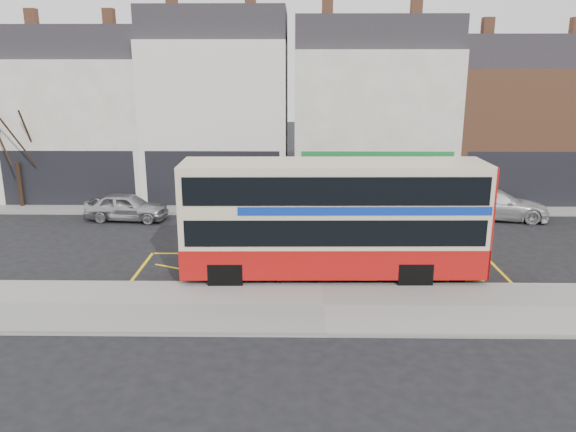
{
  "coord_description": "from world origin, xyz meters",
  "views": [
    {
      "loc": [
        -0.92,
        -19.25,
        7.74
      ],
      "look_at": [
        -1.23,
        2.0,
        1.99
      ],
      "focal_mm": 35.0,
      "sensor_mm": 36.0,
      "label": 1
    }
  ],
  "objects_px": {
    "car_white": "(495,204)",
    "street_tree_left": "(12,122)",
    "car_grey": "(300,205)",
    "car_silver": "(127,207)",
    "double_decker_bus": "(334,218)",
    "bus_stop_post": "(281,234)",
    "street_tree_right": "(402,140)"
  },
  "relations": [
    {
      "from": "double_decker_bus",
      "to": "car_grey",
      "type": "bearing_deg",
      "value": 97.0
    },
    {
      "from": "double_decker_bus",
      "to": "street_tree_right",
      "type": "relative_size",
      "value": 2.04
    },
    {
      "from": "car_silver",
      "to": "double_decker_bus",
      "type": "bearing_deg",
      "value": -122.85
    },
    {
      "from": "car_silver",
      "to": "car_white",
      "type": "bearing_deg",
      "value": -83.08
    },
    {
      "from": "street_tree_right",
      "to": "car_grey",
      "type": "bearing_deg",
      "value": -152.15
    },
    {
      "from": "street_tree_left",
      "to": "bus_stop_post",
      "type": "bearing_deg",
      "value": -37.35
    },
    {
      "from": "double_decker_bus",
      "to": "car_grey",
      "type": "height_order",
      "value": "double_decker_bus"
    },
    {
      "from": "bus_stop_post",
      "to": "car_white",
      "type": "distance_m",
      "value": 14.41
    },
    {
      "from": "double_decker_bus",
      "to": "car_silver",
      "type": "bearing_deg",
      "value": 140.96
    },
    {
      "from": "street_tree_left",
      "to": "double_decker_bus",
      "type": "bearing_deg",
      "value": -31.63
    },
    {
      "from": "car_silver",
      "to": "street_tree_left",
      "type": "distance_m",
      "value": 8.1
    },
    {
      "from": "car_grey",
      "to": "street_tree_right",
      "type": "bearing_deg",
      "value": -72.57
    },
    {
      "from": "bus_stop_post",
      "to": "car_white",
      "type": "relative_size",
      "value": 0.58
    },
    {
      "from": "car_grey",
      "to": "car_silver",
      "type": "bearing_deg",
      "value": 83.68
    },
    {
      "from": "car_grey",
      "to": "street_tree_left",
      "type": "distance_m",
      "value": 16.06
    },
    {
      "from": "car_grey",
      "to": "street_tree_right",
      "type": "xyz_separation_m",
      "value": [
        5.71,
        3.02,
        3.02
      ]
    },
    {
      "from": "street_tree_left",
      "to": "street_tree_right",
      "type": "distance_m",
      "value": 21.2
    },
    {
      "from": "car_white",
      "to": "street_tree_left",
      "type": "xyz_separation_m",
      "value": [
        -25.55,
        1.8,
        4.01
      ]
    },
    {
      "from": "car_white",
      "to": "bus_stop_post",
      "type": "bearing_deg",
      "value": 140.08
    },
    {
      "from": "car_grey",
      "to": "street_tree_left",
      "type": "bearing_deg",
      "value": 73.06
    },
    {
      "from": "double_decker_bus",
      "to": "bus_stop_post",
      "type": "xyz_separation_m",
      "value": [
        -1.9,
        -1.0,
        -0.33
      ]
    },
    {
      "from": "street_tree_right",
      "to": "car_silver",
      "type": "bearing_deg",
      "value": -165.92
    },
    {
      "from": "double_decker_bus",
      "to": "car_white",
      "type": "height_order",
      "value": "double_decker_bus"
    },
    {
      "from": "double_decker_bus",
      "to": "car_white",
      "type": "distance_m",
      "value": 12.37
    },
    {
      "from": "car_silver",
      "to": "bus_stop_post",
      "type": "bearing_deg",
      "value": -132.22
    },
    {
      "from": "car_silver",
      "to": "street_tree_left",
      "type": "relative_size",
      "value": 0.59
    },
    {
      "from": "double_decker_bus",
      "to": "street_tree_left",
      "type": "relative_size",
      "value": 1.58
    },
    {
      "from": "bus_stop_post",
      "to": "car_grey",
      "type": "bearing_deg",
      "value": 89.61
    },
    {
      "from": "street_tree_right",
      "to": "car_white",
      "type": "bearing_deg",
      "value": -34.73
    },
    {
      "from": "double_decker_bus",
      "to": "bus_stop_post",
      "type": "relative_size",
      "value": 3.61
    },
    {
      "from": "car_grey",
      "to": "car_white",
      "type": "xyz_separation_m",
      "value": [
        10.12,
        -0.04,
        0.11
      ]
    },
    {
      "from": "bus_stop_post",
      "to": "street_tree_right",
      "type": "distance_m",
      "value": 14.14
    }
  ]
}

